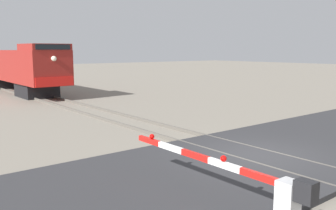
% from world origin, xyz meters
% --- Properties ---
extents(ground_plane, '(160.00, 160.00, 0.00)m').
position_xyz_m(ground_plane, '(0.00, 0.00, 0.00)').
color(ground_plane, gray).
extents(rail_track_left, '(0.08, 80.00, 0.15)m').
position_xyz_m(rail_track_left, '(-0.72, 0.00, 0.07)').
color(rail_track_left, '#59544C').
rests_on(rail_track_left, ground_plane).
extents(rail_track_right, '(0.08, 80.00, 0.15)m').
position_xyz_m(rail_track_right, '(0.72, 0.00, 0.07)').
color(rail_track_right, '#59544C').
rests_on(rail_track_right, ground_plane).
extents(road_surface, '(36.00, 6.34, 0.14)m').
position_xyz_m(road_surface, '(0.00, 0.00, 0.07)').
color(road_surface, '#2D2D30').
rests_on(road_surface, ground_plane).
extents(locomotive, '(2.81, 16.31, 3.96)m').
position_xyz_m(locomotive, '(0.00, 24.93, 2.11)').
color(locomotive, black).
rests_on(locomotive, ground_plane).
extents(crossing_gate, '(0.36, 5.36, 1.28)m').
position_xyz_m(crossing_gate, '(-3.84, -3.00, 0.79)').
color(crossing_gate, silver).
rests_on(crossing_gate, ground_plane).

